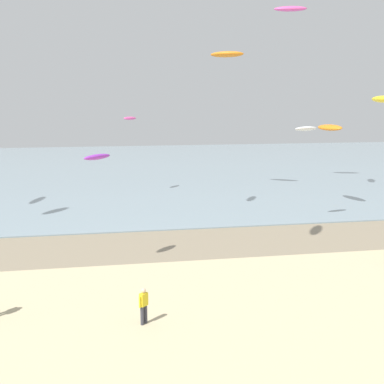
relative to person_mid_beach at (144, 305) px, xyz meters
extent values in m
cube|color=gray|center=(-0.45, 11.75, -0.91)|extent=(120.00, 7.24, 0.01)
cube|color=#7F939E|center=(-0.45, 50.37, -0.87)|extent=(160.00, 70.00, 0.10)
cylinder|color=#383842|center=(-0.08, -0.07, -0.48)|extent=(0.16, 0.16, 0.88)
cylinder|color=#383842|center=(0.08, 0.07, -0.48)|extent=(0.16, 0.16, 0.88)
cube|color=yellow|center=(0.00, 0.00, 0.26)|extent=(0.42, 0.40, 0.60)
sphere|color=beige|center=(0.00, 0.00, 0.68)|extent=(0.22, 0.22, 0.22)
cylinder|color=yellow|center=(-0.18, -0.16, 0.21)|extent=(0.09, 0.09, 0.52)
cylinder|color=yellow|center=(0.18, 0.16, 0.21)|extent=(0.09, 0.09, 0.52)
ellipsoid|color=orange|center=(18.49, 20.58, 6.62)|extent=(1.79, 3.39, 0.73)
ellipsoid|color=#E54C99|center=(0.87, 30.17, 7.23)|extent=(1.77, 1.95, 0.43)
ellipsoid|color=white|center=(14.05, 15.55, 6.85)|extent=(2.20, 1.26, 0.54)
ellipsoid|color=orange|center=(10.96, 29.33, 13.73)|extent=(3.67, 2.82, 0.76)
ellipsoid|color=#E54C99|center=(18.44, 31.36, 18.78)|extent=(3.73, 2.13, 0.74)
ellipsoid|color=purple|center=(-2.01, 7.69, 5.84)|extent=(1.88, 1.88, 0.44)
ellipsoid|color=yellow|center=(14.86, 6.20, 9.12)|extent=(0.95, 2.63, 0.43)
camera|label=1|loc=(-1.26, -20.03, 9.02)|focal=44.36mm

